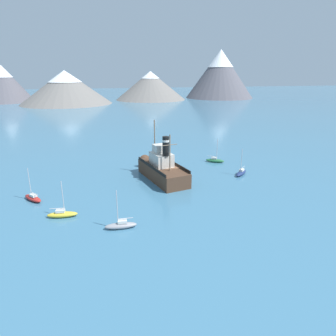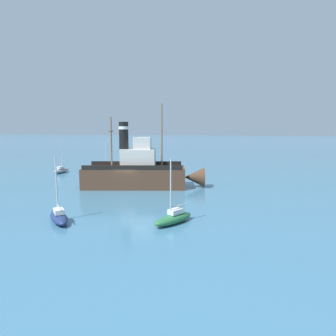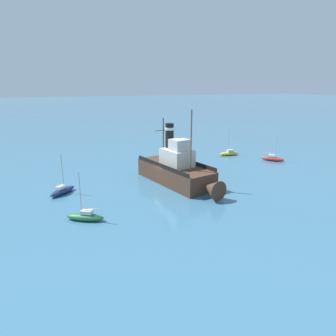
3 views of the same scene
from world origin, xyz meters
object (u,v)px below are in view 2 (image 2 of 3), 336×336
at_px(old_tugboat, 139,172).
at_px(sailboat_navy, 59,216).
at_px(sailboat_grey, 61,170).
at_px(sailboat_green, 174,218).
at_px(sailboat_yellow, 107,166).
at_px(sailboat_red, 149,164).

height_order(old_tugboat, sailboat_navy, old_tugboat).
height_order(sailboat_grey, sailboat_green, same).
height_order(sailboat_yellow, sailboat_grey, same).
xyz_separation_m(sailboat_navy, sailboat_green, (-1.64, 8.50, 0.00)).
xyz_separation_m(old_tugboat, sailboat_grey, (-8.40, -16.02, -1.40)).
bearing_deg(old_tugboat, sailboat_navy, -6.06).
bearing_deg(old_tugboat, sailboat_yellow, -143.75).
xyz_separation_m(sailboat_yellow, sailboat_grey, (7.08, -4.67, 0.00)).
distance_m(old_tugboat, sailboat_red, 20.75).
bearing_deg(old_tugboat, sailboat_green, 28.54).
bearing_deg(sailboat_green, old_tugboat, -151.46).
xyz_separation_m(old_tugboat, sailboat_green, (12.82, 6.97, -1.40)).
bearing_deg(sailboat_green, sailboat_yellow, -147.08).
relative_size(old_tugboat, sailboat_green, 3.02).
bearing_deg(sailboat_red, sailboat_navy, 5.66).
bearing_deg(sailboat_navy, sailboat_yellow, -161.84).
height_order(sailboat_navy, sailboat_yellow, same).
xyz_separation_m(sailboat_yellow, sailboat_red, (-4.62, 6.39, 0.00)).
height_order(old_tugboat, sailboat_green, old_tugboat).
bearing_deg(sailboat_yellow, sailboat_red, 125.86).
relative_size(sailboat_navy, sailboat_grey, 1.00).
bearing_deg(sailboat_grey, sailboat_navy, 32.38).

